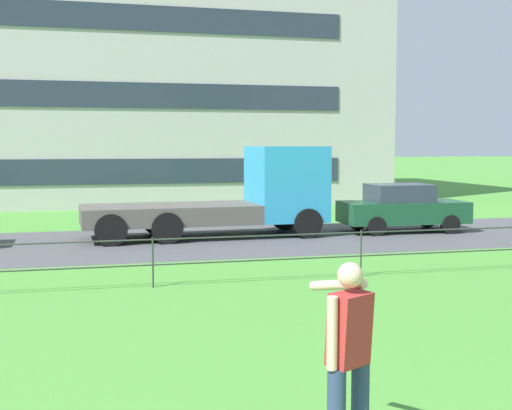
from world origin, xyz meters
name	(u,v)px	position (x,y,z in m)	size (l,w,h in m)	color
street_strip	(207,241)	(0.00, 19.50, 0.00)	(80.00, 6.70, 0.01)	#4C4C51
park_fence	(261,249)	(0.00, 13.30, 0.67)	(39.46, 0.04, 1.00)	#333833
person_thrower	(348,357)	(-1.34, 5.36, 0.97)	(0.46, 0.86, 1.80)	navy
flatbed_truck_center	(240,196)	(1.22, 20.34, 1.22)	(7.37, 2.63, 2.75)	#2D99D1
car_dark_green_far_right	(402,208)	(6.49, 20.03, 0.78)	(4.06, 1.93, 1.54)	#194C2D
apartment_building_background	(4,35)	(-7.16, 37.65, 8.42)	(36.77, 15.31, 16.83)	#B7B2AD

